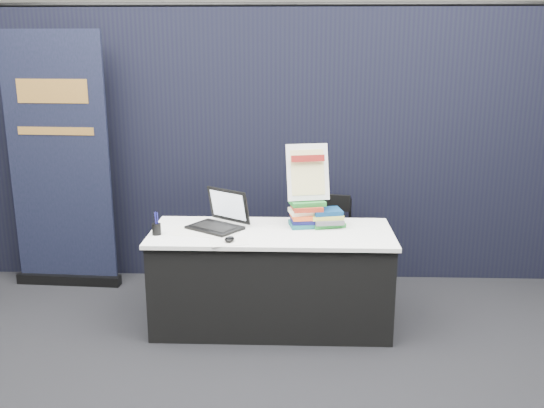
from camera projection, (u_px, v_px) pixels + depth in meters
The scene contains 15 objects.
floor at pixel (269, 359), 4.16m from camera, with size 8.00×8.00×0.00m, color black.
wall_back at pixel (281, 73), 7.58m from camera, with size 8.00×0.02×3.50m, color #AFAEA6.
drape_partition at pixel (276, 148), 5.40m from camera, with size 6.00×0.08×2.40m, color black.
display_table at pixel (272, 278), 4.60m from camera, with size 1.80×0.75×0.75m.
laptop at pixel (216, 219), 4.58m from camera, with size 0.46×0.48×0.28m.
mouse at pixel (229, 239), 4.26m from camera, with size 0.07×0.11×0.03m, color black.
brochure_left at pixel (195, 232), 4.48m from camera, with size 0.34×0.24×0.00m, color white.
brochure_mid at pixel (216, 234), 4.43m from camera, with size 0.29×0.20×0.00m, color silver.
brochure_right at pixel (229, 242), 4.25m from camera, with size 0.26×0.18×0.00m, color silver.
pen_cup at pixel (157, 229), 4.41m from camera, with size 0.07×0.07×0.08m, color black.
book_stack_tall at pixel (307, 213), 4.60m from camera, with size 0.27×0.23×0.20m.
book_stack_short at pixel (328, 218), 4.60m from camera, with size 0.27×0.23×0.13m.
info_sign at pixel (308, 173), 4.55m from camera, with size 0.34×0.19×0.44m.
pullup_banner at pixel (61, 177), 5.23m from camera, with size 0.94×0.16×2.22m.
stacking_chair at pixel (330, 239), 5.24m from camera, with size 0.45×0.46×0.83m.
Camera 1 is at (0.15, -3.75, 2.10)m, focal length 40.00 mm.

